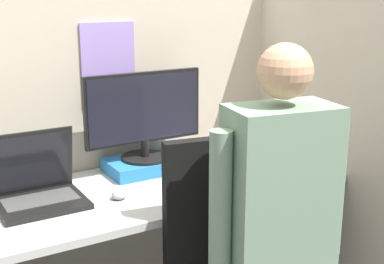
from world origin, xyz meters
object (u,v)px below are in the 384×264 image
Objects in this scene: coffee_mug at (208,148)px; carrot_toy at (188,190)px; monitor at (144,114)px; person at (290,229)px; laptop at (39,190)px; paper_box at (146,165)px; stapler at (278,151)px.

carrot_toy is at bearing -131.23° from coffee_mug.
coffee_mug is at bearing 5.04° from monitor.
person is 16.91× the size of coffee_mug.
coffee_mug is (0.33, 0.37, 0.02)m from carrot_toy.
person reaches higher than laptop.
monitor is at bearing -174.96° from coffee_mug.
person reaches higher than paper_box.
stapler is at bearing -30.38° from coffee_mug.
monitor reaches higher than laptop.
person is at bearing -82.43° from carrot_toy.
monitor reaches higher than carrot_toy.
coffee_mug reaches higher than stapler.
coffee_mug is at bearing 149.62° from stapler.
paper_box is 0.25× the size of person.
paper_box is at bearing 167.92° from stapler.
paper_box is 0.34m from carrot_toy.
paper_box reaches higher than carrot_toy.
laptop reaches higher than paper_box.
coffee_mug is (0.85, 0.16, -0.01)m from laptop.
monitor is 0.41m from coffee_mug.
stapler is 1.83× the size of coffee_mug.
laptop is 0.57m from carrot_toy.
laptop is at bearing -165.45° from monitor.
person reaches higher than stapler.
paper_box is 0.86m from person.
stapler is at bearing -12.32° from monitor.
stapler is 1.00× the size of carrot_toy.
person is at bearing -84.02° from monitor.
stapler is (1.14, -0.01, -0.02)m from laptop.
monitor reaches higher than coffee_mug.
paper_box is 0.65m from stapler.
monitor is at bearing 90.00° from paper_box.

